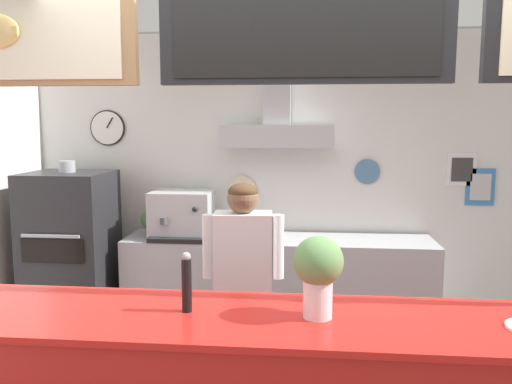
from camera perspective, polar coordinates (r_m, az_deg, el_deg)
The scene contains 9 objects.
back_wall_assembly at distance 4.79m, azimuth 5.16°, elevation 2.31°, with size 5.26×2.61×2.76m.
back_prep_counter at distance 4.78m, azimuth 2.45°, elevation -10.37°, with size 2.75×0.60×0.89m.
pizza_oven at distance 4.95m, azimuth -19.70°, elevation -6.48°, with size 0.71×0.70×1.58m.
shop_worker at distance 3.51m, azimuth -1.41°, elevation -10.30°, with size 0.54×0.25×1.53m.
espresso_machine at distance 4.72m, azimuth -8.18°, elevation -2.48°, with size 0.54×0.48×0.42m.
potted_basil at distance 4.71m, azimuth -2.90°, elevation -3.69°, with size 0.14×0.14×0.18m.
potted_oregano at distance 4.84m, azimuth -11.31°, elevation -3.12°, with size 0.22×0.22×0.24m.
pepper_grinder at distance 2.35m, azimuth -7.66°, elevation -9.85°, with size 0.05×0.05×0.27m.
basil_vase at distance 2.26m, azimuth 6.87°, elevation -8.70°, with size 0.22×0.22×0.36m.
Camera 1 is at (0.01, -2.52, 1.92)m, focal length 36.27 mm.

